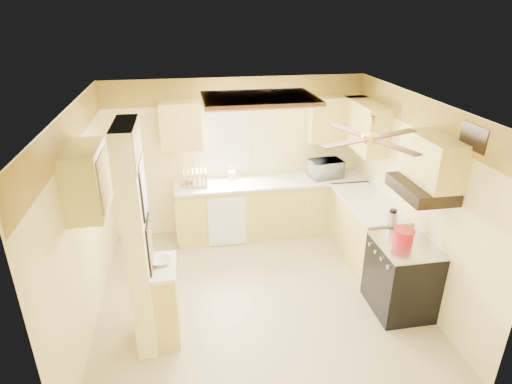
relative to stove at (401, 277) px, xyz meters
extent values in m
plane|color=#C6B189|center=(-1.67, 0.55, -0.46)|extent=(4.00, 4.00, 0.00)
plane|color=white|center=(-1.67, 0.55, 2.04)|extent=(4.00, 4.00, 0.00)
plane|color=#FBE799|center=(-1.67, 2.45, 0.79)|extent=(4.00, 0.00, 4.00)
plane|color=#FBE799|center=(-1.67, -1.35, 0.79)|extent=(4.00, 0.00, 4.00)
plane|color=#FBE799|center=(-3.67, 0.55, 0.79)|extent=(0.00, 3.80, 3.80)
plane|color=#FBE799|center=(0.33, 0.55, 0.79)|extent=(0.00, 3.80, 3.80)
cube|color=gold|center=(-1.67, 2.43, 1.84)|extent=(4.00, 0.02, 0.40)
cube|color=#FBE799|center=(-3.02, 0.00, 0.79)|extent=(0.20, 0.70, 2.50)
cube|color=#DAC466|center=(-2.80, 0.00, -0.01)|extent=(0.25, 0.55, 0.90)
cube|color=silver|center=(-2.80, 0.00, 0.46)|extent=(0.28, 0.58, 0.04)
cube|color=#DAC466|center=(-1.17, 2.15, -0.01)|extent=(3.00, 0.60, 0.90)
cube|color=#DAC466|center=(0.03, 1.15, -0.01)|extent=(0.60, 1.40, 0.90)
cube|color=silver|center=(-1.17, 2.14, 0.46)|extent=(3.04, 0.64, 0.04)
cube|color=silver|center=(0.02, 1.15, 0.46)|extent=(0.64, 1.44, 0.04)
cube|color=white|center=(-1.92, 1.84, -0.03)|extent=(0.58, 0.02, 0.80)
cube|color=white|center=(-1.92, 2.44, 1.09)|extent=(0.92, 0.02, 1.02)
cube|color=white|center=(-1.92, 2.44, 1.09)|extent=(0.80, 0.02, 0.90)
cube|color=#DAC466|center=(-2.52, 2.27, 1.39)|extent=(0.60, 0.35, 0.70)
cube|color=#DAC466|center=(-0.12, 2.27, 1.39)|extent=(0.90, 0.35, 0.70)
cube|color=#DAC466|center=(0.16, 1.80, 1.39)|extent=(0.35, 1.00, 0.70)
cube|color=#DAC466|center=(-3.49, 0.30, 1.39)|extent=(0.35, 0.75, 0.70)
cube|color=#DAC466|center=(0.16, 0.00, 1.49)|extent=(0.35, 0.76, 0.52)
cube|color=black|center=(0.00, 0.00, -0.01)|extent=(0.65, 0.76, 0.90)
cube|color=silver|center=(0.00, 0.00, 0.44)|extent=(0.66, 0.77, 0.02)
cylinder|color=silver|center=(-0.33, -0.25, 0.34)|extent=(0.03, 0.05, 0.05)
cylinder|color=silver|center=(-0.33, -0.08, 0.34)|extent=(0.03, 0.05, 0.05)
cylinder|color=silver|center=(-0.33, 0.08, 0.34)|extent=(0.03, 0.05, 0.05)
cylinder|color=silver|center=(-0.33, 0.25, 0.34)|extent=(0.03, 0.05, 0.05)
cube|color=black|center=(0.07, 0.00, 1.16)|extent=(0.50, 0.76, 0.14)
cube|color=black|center=(-2.91, 0.00, 1.39)|extent=(0.02, 0.42, 0.57)
cube|color=white|center=(-2.90, 0.00, 1.39)|extent=(0.01, 0.37, 0.52)
cube|color=black|center=(-2.91, 0.00, 0.74)|extent=(0.02, 0.42, 0.57)
cube|color=yellow|center=(-2.90, 0.00, 0.74)|extent=(0.01, 0.37, 0.52)
cube|color=brown|center=(-1.57, 1.05, 2.00)|extent=(1.35, 0.95, 0.06)
cube|color=white|center=(-1.57, 1.05, 1.97)|extent=(1.15, 0.75, 0.02)
cylinder|color=gold|center=(-0.67, -0.15, 1.96)|extent=(0.04, 0.04, 0.16)
cylinder|color=gold|center=(-0.67, -0.15, 1.82)|extent=(0.18, 0.18, 0.08)
cube|color=brown|center=(-0.37, -0.04, 1.82)|extent=(0.55, 0.28, 0.01)
cube|color=brown|center=(-0.78, 0.15, 1.82)|extent=(0.28, 0.55, 0.01)
cube|color=brown|center=(-0.97, -0.26, 1.82)|extent=(0.55, 0.28, 0.01)
cube|color=brown|center=(-0.56, -0.45, 1.82)|extent=(0.28, 0.55, 0.01)
cube|color=black|center=(0.31, -0.35, 1.84)|extent=(0.02, 0.40, 0.25)
imported|color=white|center=(-0.28, 2.15, 0.62)|extent=(0.54, 0.41, 0.28)
imported|color=white|center=(-2.81, 0.04, 0.51)|extent=(0.25, 0.25, 0.05)
cylinder|color=red|center=(-0.02, 0.05, 0.53)|extent=(0.23, 0.23, 0.15)
cylinder|color=red|center=(-0.02, 0.05, 0.61)|extent=(0.25, 0.25, 0.02)
cylinder|color=silver|center=(0.03, 0.45, 0.57)|extent=(0.13, 0.13, 0.18)
cylinder|color=black|center=(0.03, 0.45, 0.67)|extent=(0.09, 0.09, 0.03)
cube|color=tan|center=(-2.36, 2.17, 0.50)|extent=(0.41, 0.32, 0.04)
cube|color=tan|center=(-2.52, 2.17, 0.59)|extent=(0.02, 0.26, 0.22)
cube|color=tan|center=(-2.46, 2.17, 0.59)|extent=(0.02, 0.26, 0.22)
cube|color=tan|center=(-2.39, 2.17, 0.59)|extent=(0.02, 0.26, 0.22)
cube|color=tan|center=(-2.33, 2.17, 0.59)|extent=(0.02, 0.26, 0.22)
cube|color=tan|center=(-2.26, 2.17, 0.59)|extent=(0.02, 0.26, 0.22)
cube|color=tan|center=(-2.19, 2.17, 0.59)|extent=(0.02, 0.26, 0.22)
cylinder|color=white|center=(-2.46, 2.17, 0.59)|extent=(0.02, 0.22, 0.22)
cylinder|color=white|center=(-2.33, 2.17, 0.59)|extent=(0.02, 0.22, 0.22)
cylinder|color=white|center=(-1.78, 2.30, 0.55)|extent=(0.11, 0.11, 0.13)
cylinder|color=tan|center=(-1.76, 2.30, 0.59)|extent=(0.01, 0.01, 0.21)
cylinder|color=tan|center=(-1.78, 2.32, 0.59)|extent=(0.01, 0.01, 0.21)
cylinder|color=tan|center=(-1.80, 2.29, 0.59)|extent=(0.01, 0.01, 0.21)
cylinder|color=tan|center=(-1.78, 2.28, 0.59)|extent=(0.01, 0.01, 0.21)
camera|label=1|loc=(-2.48, -3.96, 3.04)|focal=30.00mm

